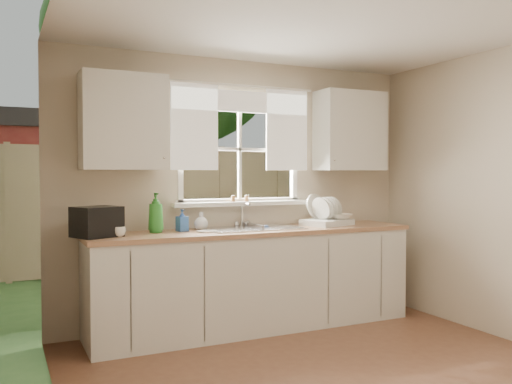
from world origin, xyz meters
name	(u,v)px	position (x,y,z in m)	size (l,w,h in m)	color
room_walls	(375,203)	(0.00, -0.07, 1.24)	(3.62, 4.02, 2.50)	beige
ceiling	(370,0)	(0.00, 0.00, 2.50)	(3.60, 4.00, 0.02)	silver
window	(240,166)	(0.00, 2.00, 1.49)	(1.38, 0.16, 1.06)	white
curtains	(242,119)	(0.00, 1.95, 1.93)	(1.50, 0.03, 0.81)	white
base_cabinets	(255,281)	(0.00, 1.68, 0.43)	(3.00, 0.62, 0.87)	silver
countertop	(255,231)	(0.00, 1.68, 0.89)	(3.04, 0.65, 0.04)	#A77753
upper_cabinet_left	(123,122)	(-1.15, 1.82, 1.85)	(0.70, 0.33, 0.80)	silver
upper_cabinet_right	(350,131)	(1.15, 1.82, 1.85)	(0.70, 0.33, 0.80)	silver
wall_outlet	(319,206)	(0.88, 1.99, 1.08)	(0.08, 0.01, 0.12)	beige
sill_jars	(240,198)	(-0.03, 1.94, 1.18)	(0.18, 0.04, 0.06)	brown
backyard	(140,74)	(0.58, 8.42, 3.46)	(20.00, 10.00, 6.13)	#335421
sink	(253,237)	(0.00, 1.71, 0.84)	(0.88, 0.52, 0.40)	#B7B7BC
dish_rack	(326,218)	(0.79, 1.71, 0.98)	(0.53, 0.46, 0.31)	silver
bowl	(340,216)	(0.92, 1.66, 1.00)	(0.22, 0.22, 0.05)	white
soap_bottle_a	(156,213)	(-0.89, 1.79, 1.08)	(0.13, 0.13, 0.34)	#2D8C2E
soap_bottle_b	(182,220)	(-0.65, 1.79, 1.01)	(0.09, 0.09, 0.19)	#3061B5
soap_bottle_c	(201,221)	(-0.46, 1.84, 0.99)	(0.13, 0.13, 0.16)	#F1E7C7
saucer	(207,231)	(-0.48, 1.64, 0.92)	(0.18, 0.18, 0.01)	beige
cup	(119,232)	(-1.24, 1.61, 0.95)	(0.11, 0.11, 0.08)	white
black_appliance	(97,222)	(-1.40, 1.68, 1.03)	(0.33, 0.29, 0.24)	black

